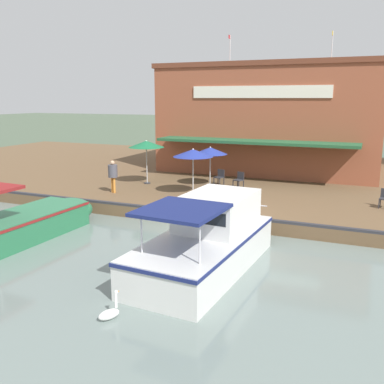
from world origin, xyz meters
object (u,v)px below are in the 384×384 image
object	(u,v)px
patio_umbrella_far_corner	(146,144)
patio_umbrella_mid_patio_right	(210,151)
waterfront_restaurant	(276,117)
swan	(109,313)
motorboat_mid_row	(33,221)
motorboat_second_along	(214,237)
cafe_chair_facing_river	(239,179)
cafe_chair_far_corner_seat	(220,176)
person_at_quay_edge	(113,173)
patio_umbrella_back_row	(193,153)

from	to	relation	value
patio_umbrella_far_corner	patio_umbrella_mid_patio_right	size ratio (longest dim) A/B	1.13
waterfront_restaurant	swan	xyz separation A→B (m)	(21.92, 0.72, -3.83)
motorboat_mid_row	motorboat_second_along	bearing A→B (deg)	90.67
patio_umbrella_mid_patio_right	cafe_chair_facing_river	xyz separation A→B (m)	(-0.13, 1.64, -1.47)
motorboat_mid_row	swan	xyz separation A→B (m)	(4.45, 6.48, -0.42)
cafe_chair_far_corner_seat	swan	xyz separation A→B (m)	(14.34, 2.15, -0.85)
patio_umbrella_far_corner	swan	distance (m)	14.61
patio_umbrella_far_corner	cafe_chair_facing_river	distance (m)	5.54
cafe_chair_facing_river	motorboat_second_along	xyz separation A→B (m)	(9.43, 1.95, -0.16)
swan	patio_umbrella_mid_patio_right	bearing A→B (deg)	-169.58
motorboat_second_along	swan	distance (m)	4.71
waterfront_restaurant	person_at_quay_edge	world-z (taller)	waterfront_restaurant
patio_umbrella_back_row	patio_umbrella_mid_patio_right	bearing A→B (deg)	179.30
motorboat_mid_row	cafe_chair_far_corner_seat	bearing A→B (deg)	156.37
patio_umbrella_mid_patio_right	cafe_chair_far_corner_seat	world-z (taller)	patio_umbrella_mid_patio_right
patio_umbrella_back_row	swan	size ratio (longest dim) A/B	3.38
person_at_quay_edge	cafe_chair_facing_river	bearing A→B (deg)	123.62
waterfront_restaurant	cafe_chair_far_corner_seat	distance (m)	8.27
patio_umbrella_mid_patio_right	motorboat_second_along	distance (m)	10.10
patio_umbrella_far_corner	motorboat_mid_row	size ratio (longest dim) A/B	0.38
patio_umbrella_back_row	motorboat_second_along	xyz separation A→B (m)	(6.93, 3.62, -1.78)
motorboat_second_along	patio_umbrella_back_row	bearing A→B (deg)	-152.40
patio_umbrella_mid_patio_right	swan	xyz separation A→B (m)	(13.84, 2.55, -2.32)
patio_umbrella_far_corner	person_at_quay_edge	xyz separation A→B (m)	(2.79, -0.44, -1.20)
cafe_chair_facing_river	patio_umbrella_mid_patio_right	bearing A→B (deg)	-85.52
person_at_quay_edge	swan	xyz separation A→B (m)	(10.24, 6.51, -1.41)
motorboat_mid_row	motorboat_second_along	distance (m)	7.53
patio_umbrella_mid_patio_right	motorboat_mid_row	xyz separation A→B (m)	(9.39, -3.93, -1.90)
cafe_chair_facing_river	swan	world-z (taller)	cafe_chair_facing_river
swan	waterfront_restaurant	bearing A→B (deg)	-178.12
waterfront_restaurant	patio_umbrella_back_row	bearing A→B (deg)	-10.06
cafe_chair_far_corner_seat	cafe_chair_facing_river	bearing A→B (deg)	73.42
person_at_quay_edge	motorboat_mid_row	world-z (taller)	motorboat_mid_row
cafe_chair_facing_river	person_at_quay_edge	xyz separation A→B (m)	(3.73, -5.60, 0.57)
patio_umbrella_mid_patio_right	motorboat_second_along	world-z (taller)	patio_umbrella_mid_patio_right
motorboat_second_along	cafe_chair_facing_river	bearing A→B (deg)	-168.30
waterfront_restaurant	patio_umbrella_far_corner	distance (m)	10.44
cafe_chair_far_corner_seat	person_at_quay_edge	xyz separation A→B (m)	(4.10, -4.36, 0.57)
patio_umbrella_mid_patio_right	person_at_quay_edge	size ratio (longest dim) A/B	1.31
waterfront_restaurant	patio_umbrella_mid_patio_right	xyz separation A→B (m)	(8.08, -1.83, -1.51)
patio_umbrella_back_row	motorboat_second_along	bearing A→B (deg)	27.60
patio_umbrella_back_row	cafe_chair_far_corner_seat	distance (m)	3.32
motorboat_mid_row	waterfront_restaurant	bearing A→B (deg)	161.76
motorboat_mid_row	motorboat_second_along	xyz separation A→B (m)	(-0.09, 7.53, 0.27)
patio_umbrella_mid_patio_right	motorboat_mid_row	world-z (taller)	patio_umbrella_mid_patio_right
person_at_quay_edge	motorboat_mid_row	xyz separation A→B (m)	(5.79, 0.03, -1.00)
patio_umbrella_mid_patio_right	cafe_chair_far_corner_seat	size ratio (longest dim) A/B	2.57
patio_umbrella_back_row	motorboat_mid_row	world-z (taller)	patio_umbrella_back_row
waterfront_restaurant	cafe_chair_facing_river	bearing A→B (deg)	-1.34
patio_umbrella_back_row	cafe_chair_facing_river	bearing A→B (deg)	146.29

